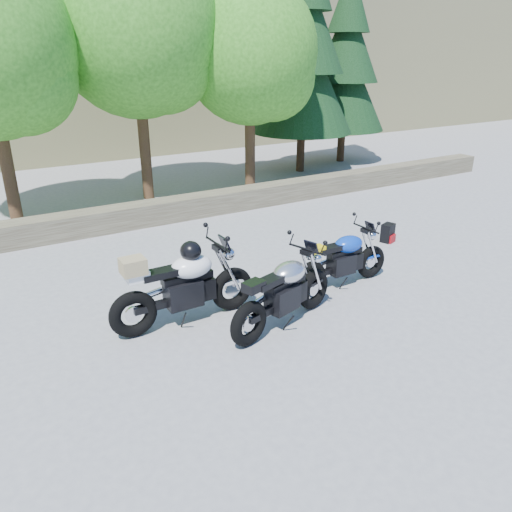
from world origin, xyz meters
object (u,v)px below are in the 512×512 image
Objects in this scene: backpack at (388,233)px; silver_bike at (284,293)px; blue_bike at (343,260)px; white_bike at (183,285)px.

silver_bike is at bearing -175.37° from backpack.
silver_bike is 1.66m from blue_bike.
white_bike is 2.75m from blue_bike.
silver_bike is 0.91× the size of white_bike.
blue_bike is 2.46m from backpack.
backpack is at bearing 10.39° from white_bike.
backpack is at bearing 27.07° from blue_bike.
silver_bike is 5.27× the size of backpack.
blue_bike is at bearing -172.47° from backpack.
blue_bike is at bearing 4.17° from silver_bike.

